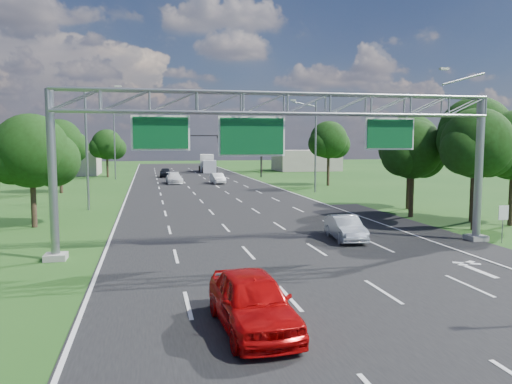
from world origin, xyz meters
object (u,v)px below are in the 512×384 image
object	(u,v)px
traffic_signal	(239,145)
silver_sedan	(345,228)
sign_gantry	(287,116)
red_coupe	(252,301)
regulatory_sign	(503,216)
box_truck	(207,164)

from	to	relation	value
traffic_signal	silver_sedan	size ratio (longest dim) A/B	2.91
sign_gantry	red_coupe	bearing A→B (deg)	-110.79
regulatory_sign	silver_sedan	distance (m)	8.59
sign_gantry	silver_sedan	size ratio (longest dim) A/B	5.61
regulatory_sign	red_coupe	bearing A→B (deg)	-149.28
traffic_signal	red_coupe	size ratio (longest dim) A/B	2.41
red_coupe	regulatory_sign	bearing A→B (deg)	27.68
red_coupe	silver_sedan	distance (m)	14.62
silver_sedan	box_truck	distance (m)	67.50
regulatory_sign	box_truck	size ratio (longest dim) A/B	0.24
red_coupe	silver_sedan	world-z (taller)	red_coupe
silver_sedan	regulatory_sign	bearing A→B (deg)	-13.05
regulatory_sign	red_coupe	world-z (taller)	regulatory_sign
silver_sedan	box_truck	size ratio (longest dim) A/B	0.47
sign_gantry	traffic_signal	size ratio (longest dim) A/B	1.92
red_coupe	box_truck	xyz separation A→B (m)	(7.97, 79.75, 0.71)
sign_gantry	traffic_signal	bearing A→B (deg)	82.32
sign_gantry	silver_sedan	world-z (taller)	sign_gantry
regulatory_sign	box_truck	world-z (taller)	box_truck
traffic_signal	red_coupe	xyz separation A→B (m)	(-11.17, -63.58, -4.31)
sign_gantry	traffic_signal	distance (m)	53.51
box_truck	sign_gantry	bearing A→B (deg)	-87.24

